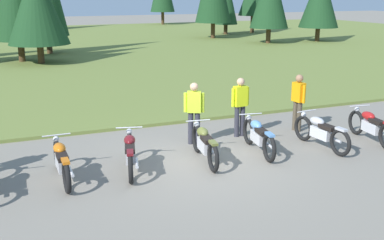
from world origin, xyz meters
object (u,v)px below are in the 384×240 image
at_px(rider_near_row_end, 194,110).
at_px(motorcycle_olive, 205,144).
at_px(motorcycle_red, 371,126).
at_px(rider_in_hivis_vest, 298,99).
at_px(rider_checking_bike, 240,104).
at_px(motorcycle_maroon, 130,153).
at_px(motorcycle_sky_blue, 258,136).
at_px(motorcycle_silver, 321,132).
at_px(motorcycle_orange, 61,161).

bearing_deg(rider_near_row_end, motorcycle_olive, -101.80).
xyz_separation_m(motorcycle_red, rider_in_hivis_vest, (-1.27, 1.62, 0.51)).
height_order(rider_in_hivis_vest, rider_checking_bike, same).
relative_size(motorcycle_maroon, motorcycle_red, 0.98).
height_order(motorcycle_sky_blue, rider_in_hivis_vest, rider_in_hivis_vest).
distance_m(motorcycle_maroon, rider_in_hivis_vest, 5.53).
bearing_deg(motorcycle_maroon, motorcycle_silver, -3.25).
bearing_deg(rider_near_row_end, motorcycle_silver, -27.82).
xyz_separation_m(motorcycle_red, rider_near_row_end, (-4.54, 1.63, 0.51)).
bearing_deg(motorcycle_orange, motorcycle_maroon, -0.84).
height_order(motorcycle_orange, motorcycle_sky_blue, same).
distance_m(motorcycle_maroon, rider_checking_bike, 3.85).
distance_m(motorcycle_sky_blue, rider_near_row_end, 1.84).
xyz_separation_m(motorcycle_orange, motorcycle_sky_blue, (4.84, -0.01, 0.00)).
bearing_deg(motorcycle_red, rider_near_row_end, 160.25).
bearing_deg(motorcycle_red, motorcycle_olive, 176.39).
relative_size(motorcycle_olive, rider_near_row_end, 1.25).
relative_size(motorcycle_orange, motorcycle_olive, 1.00).
distance_m(motorcycle_orange, motorcycle_olive, 3.33).
bearing_deg(motorcycle_maroon, motorcycle_red, -3.15).
xyz_separation_m(motorcycle_orange, motorcycle_maroon, (1.51, -0.02, 0.00)).
relative_size(motorcycle_orange, motorcycle_red, 1.00).
relative_size(motorcycle_maroon, motorcycle_olive, 0.98).
bearing_deg(rider_near_row_end, motorcycle_sky_blue, -45.27).
xyz_separation_m(motorcycle_orange, motorcycle_olive, (3.33, -0.08, 0.00)).
xyz_separation_m(motorcycle_maroon, motorcycle_red, (6.63, -0.37, 0.00)).
xyz_separation_m(motorcycle_silver, motorcycle_red, (1.60, -0.08, 0.00)).
bearing_deg(motorcycle_orange, motorcycle_sky_blue, -0.15).
xyz_separation_m(motorcycle_olive, motorcycle_silver, (3.21, -0.22, 0.00)).
relative_size(motorcycle_maroon, rider_checking_bike, 1.23).
bearing_deg(rider_in_hivis_vest, motorcycle_sky_blue, -148.32).
relative_size(motorcycle_red, rider_checking_bike, 1.25).
height_order(motorcycle_silver, rider_near_row_end, rider_near_row_end).
bearing_deg(motorcycle_orange, rider_near_row_end, 19.00).
relative_size(motorcycle_orange, motorcycle_sky_blue, 1.00).
xyz_separation_m(motorcycle_orange, motorcycle_silver, (6.54, -0.31, 0.00)).
bearing_deg(motorcycle_olive, motorcycle_silver, -3.98).
bearing_deg(motorcycle_maroon, rider_in_hivis_vest, 13.21).
bearing_deg(rider_checking_bike, motorcycle_olive, -139.48).
bearing_deg(rider_in_hivis_vest, motorcycle_silver, -102.08).
distance_m(motorcycle_maroon, motorcycle_silver, 5.03).
xyz_separation_m(motorcycle_olive, motorcycle_sky_blue, (1.52, 0.07, 0.00)).
relative_size(motorcycle_orange, rider_near_row_end, 1.26).
bearing_deg(motorcycle_olive, motorcycle_maroon, 178.05).
bearing_deg(motorcycle_orange, rider_in_hivis_vest, 10.20).
distance_m(motorcycle_orange, rider_in_hivis_vest, 7.00).
relative_size(motorcycle_sky_blue, motorcycle_silver, 1.00).
bearing_deg(rider_checking_bike, motorcycle_orange, -164.58).
bearing_deg(rider_near_row_end, motorcycle_maroon, -148.87).
relative_size(motorcycle_red, rider_in_hivis_vest, 1.25).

